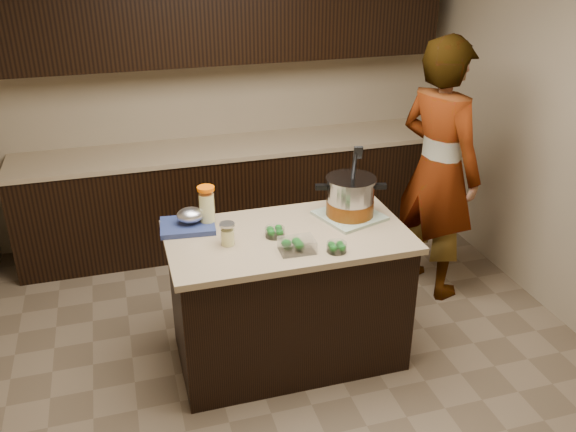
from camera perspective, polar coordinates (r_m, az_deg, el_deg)
The scene contains 13 objects.
ground_plane at distance 4.16m, azimuth -0.00°, elevation -12.75°, with size 4.00×4.00×0.00m, color brown.
room_shell at distance 3.37m, azimuth -0.00°, elevation 10.69°, with size 4.04×4.04×2.72m.
back_cabinets at distance 5.22m, azimuth -5.43°, elevation 7.19°, with size 3.60×0.63×2.33m.
island at distance 3.90m, azimuth -0.00°, elevation -7.54°, with size 1.46×0.81×0.90m.
dish_towel at distance 3.90m, azimuth 5.77°, elevation 0.04°, with size 0.36×0.36×0.02m, color #51764F.
stock_pot at distance 3.85m, azimuth 5.85°, elevation 1.59°, with size 0.44×0.38×0.45m.
lemonade_pitcher at distance 3.75m, azimuth -7.60°, elevation 0.75°, with size 0.12×0.12×0.26m.
mason_jar at distance 3.54m, azimuth -5.67°, elevation -1.74°, with size 0.11×0.11×0.15m.
broccoli_tub_left at distance 3.63m, azimuth -1.23°, elevation -1.54°, with size 0.15×0.15×0.06m.
broccoli_tub_right at distance 3.48m, azimuth 4.57°, elevation -2.95°, with size 0.15×0.15×0.05m.
broccoli_tub_rect at distance 3.47m, azimuth 0.85°, elevation -2.82°, with size 0.20×0.15×0.07m.
blue_tray at distance 3.77m, azimuth -9.26°, elevation -0.54°, with size 0.35×0.29×0.13m.
person at distance 4.57m, azimuth 13.88°, elevation 4.18°, with size 0.71×0.46×1.94m, color gray.
Camera 1 is at (-0.92, -3.13, 2.59)m, focal length 38.00 mm.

